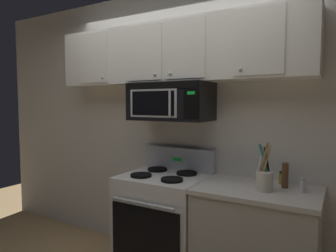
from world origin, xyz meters
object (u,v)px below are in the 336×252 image
(pepper_mill, at_px, (285,175))
(spice_jar, at_px, (282,178))
(stove_range, at_px, (164,221))
(over_range_microwave, at_px, (171,102))
(utensil_crock_cream, at_px, (264,178))
(salt_shaker, at_px, (303,185))

(pepper_mill, height_order, spice_jar, pepper_mill)
(stove_range, relative_size, over_range_microwave, 1.47)
(over_range_microwave, relative_size, utensil_crock_cream, 2.04)
(salt_shaker, relative_size, spice_jar, 1.03)
(over_range_microwave, bearing_deg, stove_range, -89.86)
(salt_shaker, bearing_deg, stove_range, -177.68)
(stove_range, xyz_separation_m, spice_jar, (0.98, 0.23, 0.48))
(stove_range, distance_m, salt_shaker, 1.26)
(over_range_microwave, relative_size, spice_jar, 7.28)
(utensil_crock_cream, bearing_deg, pepper_mill, 53.20)
(pepper_mill, xyz_separation_m, spice_jar, (-0.04, 0.11, -0.05))
(stove_range, bearing_deg, over_range_microwave, 90.14)
(over_range_microwave, xyz_separation_m, salt_shaker, (1.16, -0.07, -0.62))
(stove_range, distance_m, pepper_mill, 1.16)
(spice_jar, bearing_deg, stove_range, -166.88)
(pepper_mill, relative_size, spice_jar, 1.88)
(utensil_crock_cream, xyz_separation_m, pepper_mill, (0.12, 0.16, -0.00))
(over_range_microwave, height_order, spice_jar, over_range_microwave)
(salt_shaker, distance_m, spice_jar, 0.25)
(salt_shaker, relative_size, pepper_mill, 0.55)
(over_range_microwave, xyz_separation_m, utensil_crock_cream, (0.90, -0.16, -0.58))
(stove_range, bearing_deg, spice_jar, 13.12)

